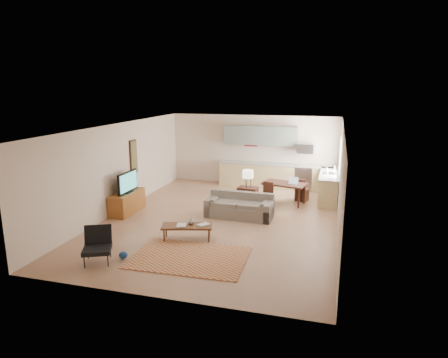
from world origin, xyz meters
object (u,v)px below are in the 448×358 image
(console_table, at_px, (248,198))
(dining_table, at_px, (284,193))
(armchair, at_px, (97,246))
(coffee_table, at_px, (187,232))
(sofa, at_px, (239,206))
(tv_credenza, at_px, (127,202))

(console_table, bearing_deg, dining_table, 45.22)
(armchair, bearing_deg, coffee_table, 27.32)
(sofa, relative_size, tv_credenza, 1.47)
(armchair, distance_m, console_table, 5.28)
(sofa, distance_m, console_table, 0.89)
(dining_table, bearing_deg, console_table, -125.36)
(console_table, relative_size, dining_table, 0.51)
(armchair, height_order, dining_table, armchair)
(coffee_table, height_order, tv_credenza, tv_credenza)
(sofa, relative_size, coffee_table, 1.61)
(console_table, bearing_deg, tv_credenza, -154.61)
(coffee_table, xyz_separation_m, armchair, (-1.40, -1.81, 0.20))
(coffee_table, relative_size, dining_table, 0.93)
(coffee_table, bearing_deg, sofa, 51.65)
(coffee_table, xyz_separation_m, tv_credenza, (-2.55, 1.56, 0.13))
(sofa, height_order, dining_table, sofa)
(coffee_table, relative_size, console_table, 1.80)
(tv_credenza, relative_size, console_table, 1.98)
(armchair, bearing_deg, sofa, 34.67)
(sofa, height_order, console_table, sofa)
(sofa, distance_m, coffee_table, 2.22)
(armchair, bearing_deg, console_table, 39.04)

